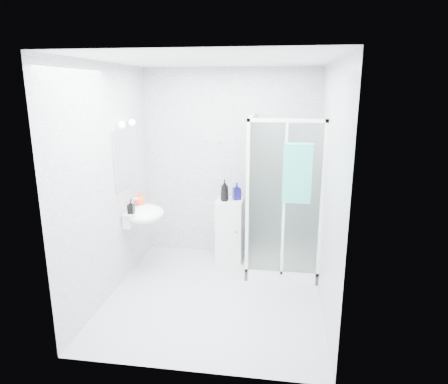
% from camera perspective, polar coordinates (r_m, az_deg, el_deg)
% --- Properties ---
extents(room, '(2.40, 2.60, 2.60)m').
position_cam_1_polar(room, '(4.30, -1.34, 0.79)').
color(room, silver).
rests_on(room, ground).
extents(shower_enclosure, '(0.90, 0.95, 2.00)m').
position_cam_1_polar(shower_enclosure, '(5.23, 7.45, -6.57)').
color(shower_enclosure, white).
rests_on(shower_enclosure, ground).
extents(wall_basin, '(0.46, 0.56, 0.35)m').
position_cam_1_polar(wall_basin, '(5.11, -11.43, -3.13)').
color(wall_basin, white).
rests_on(wall_basin, ground).
extents(mirror, '(0.02, 0.60, 0.70)m').
position_cam_1_polar(mirror, '(5.01, -13.98, 4.69)').
color(mirror, white).
rests_on(mirror, room).
extents(vanity_lights, '(0.10, 0.40, 0.08)m').
position_cam_1_polar(vanity_lights, '(4.94, -13.75, 9.48)').
color(vanity_lights, silver).
rests_on(vanity_lights, room).
extents(wall_hooks, '(0.23, 0.06, 0.03)m').
position_cam_1_polar(wall_hooks, '(5.50, -1.72, 7.24)').
color(wall_hooks, silver).
rests_on(wall_hooks, room).
extents(storage_cabinet, '(0.36, 0.38, 0.86)m').
position_cam_1_polar(storage_cabinet, '(5.52, 0.82, -5.45)').
color(storage_cabinet, white).
rests_on(storage_cabinet, ground).
extents(hand_towel, '(0.33, 0.05, 0.70)m').
position_cam_1_polar(hand_towel, '(4.58, 10.44, 2.82)').
color(hand_towel, '#2FB59E').
rests_on(hand_towel, shower_enclosure).
extents(shampoo_bottle_a, '(0.12, 0.12, 0.29)m').
position_cam_1_polar(shampoo_bottle_a, '(5.31, 0.08, 0.24)').
color(shampoo_bottle_a, black).
rests_on(shampoo_bottle_a, storage_cabinet).
extents(shampoo_bottle_b, '(0.13, 0.14, 0.23)m').
position_cam_1_polar(shampoo_bottle_b, '(5.39, 1.82, 0.13)').
color(shampoo_bottle_b, '#120E54').
rests_on(shampoo_bottle_b, storage_cabinet).
extents(soap_dispenser_orange, '(0.19, 0.19, 0.18)m').
position_cam_1_polar(soap_dispenser_orange, '(5.22, -11.95, -0.96)').
color(soap_dispenser_orange, '#FF4B1E').
rests_on(soap_dispenser_orange, wall_basin).
extents(soap_dispenser_black, '(0.07, 0.08, 0.16)m').
position_cam_1_polar(soap_dispenser_black, '(4.92, -13.15, -2.09)').
color(soap_dispenser_black, black).
rests_on(soap_dispenser_black, wall_basin).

